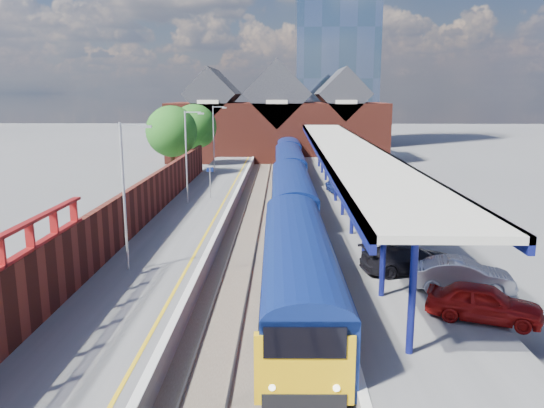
{
  "coord_description": "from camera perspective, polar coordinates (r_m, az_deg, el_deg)",
  "views": [
    {
      "loc": [
        0.89,
        -17.95,
        9.26
      ],
      "look_at": [
        0.2,
        13.93,
        2.6
      ],
      "focal_mm": 35.0,
      "sensor_mm": 36.0,
      "label": 1
    }
  ],
  "objects": [
    {
      "name": "parked_car_blue",
      "position": [
        45.34,
        8.83,
        1.99
      ],
      "size": [
        5.01,
        3.05,
        1.3
      ],
      "primitive_type": "imported",
      "rotation": [
        0.0,
        0.0,
        1.77
      ],
      "color": "navy",
      "rests_on": "right_platform"
    },
    {
      "name": "ballast_bed",
      "position": [
        39.07,
        -0.09,
        -1.87
      ],
      "size": [
        6.0,
        76.0,
        0.06
      ],
      "primitive_type": "cube",
      "color": "#473D33",
      "rests_on": "ground"
    },
    {
      "name": "right_platform",
      "position": [
        39.29,
        8.69,
        -1.23
      ],
      "size": [
        6.0,
        76.0,
        1.0
      ],
      "primitive_type": "cube",
      "color": "#565659",
      "rests_on": "ground"
    },
    {
      "name": "lamp_post_d",
      "position": [
        56.58,
        -6.17,
        7.4
      ],
      "size": [
        1.48,
        0.18,
        7.0
      ],
      "color": "#A5A8AA",
      "rests_on": "left_platform"
    },
    {
      "name": "lamp_post_c",
      "position": [
        40.83,
        -9.03,
        5.65
      ],
      "size": [
        1.48,
        0.18,
        7.0
      ],
      "color": "#A5A8AA",
      "rests_on": "left_platform"
    },
    {
      "name": "platform_sign",
      "position": [
        42.87,
        -6.67,
        2.9
      ],
      "size": [
        0.55,
        0.08,
        2.5
      ],
      "color": "#A5A8AA",
      "rests_on": "left_platform"
    },
    {
      "name": "tree_near",
      "position": [
        55.16,
        -10.61,
        7.54
      ],
      "size": [
        5.2,
        5.2,
        8.1
      ],
      "color": "#382314",
      "rests_on": "ground"
    },
    {
      "name": "coping_left",
      "position": [
        39.05,
        -4.72,
        -0.42
      ],
      "size": [
        0.3,
        76.0,
        0.05
      ],
      "primitive_type": "cube",
      "color": "silver",
      "rests_on": "left_platform"
    },
    {
      "name": "tree_far",
      "position": [
        62.82,
        -8.22,
        8.11
      ],
      "size": [
        5.2,
        5.2,
        8.1
      ],
      "color": "#382314",
      "rests_on": "ground"
    },
    {
      "name": "relay_cabinet",
      "position": [
        16.89,
        4.75,
        -19.5
      ],
      "size": [
        0.91,
        1.05,
        1.0
      ],
      "primitive_type": "cube",
      "rotation": [
        0.0,
        0.0,
        -0.26
      ],
      "color": "#B5B8BB",
      "rests_on": "ground"
    },
    {
      "name": "station_building",
      "position": [
        76.05,
        0.58,
        8.92
      ],
      "size": [
        30.0,
        12.12,
        13.78
      ],
      "color": "#592017",
      "rests_on": "ground"
    },
    {
      "name": "rails",
      "position": [
        39.05,
        -0.09,
        -1.74
      ],
      "size": [
        4.51,
        76.0,
        0.14
      ],
      "color": "slate",
      "rests_on": "ground"
    },
    {
      "name": "lamp_post_b",
      "position": [
        25.39,
        -15.37,
        1.69
      ],
      "size": [
        1.48,
        0.18,
        7.0
      ],
      "color": "#A5A8AA",
      "rests_on": "left_platform"
    },
    {
      "name": "train",
      "position": [
        46.86,
        1.97,
        3.03
      ],
      "size": [
        3.07,
        65.94,
        3.45
      ],
      "color": "navy",
      "rests_on": "ground"
    },
    {
      "name": "parked_car_red",
      "position": [
        21.4,
        21.83,
        -9.79
      ],
      "size": [
        4.41,
        3.04,
        1.39
      ],
      "primitive_type": "imported",
      "rotation": [
        0.0,
        0.0,
        1.19
      ],
      "color": "maroon",
      "rests_on": "right_platform"
    },
    {
      "name": "brick_wall",
      "position": [
        33.45,
        -14.37,
        -0.32
      ],
      "size": [
        0.35,
        50.0,
        3.86
      ],
      "color": "#592017",
      "rests_on": "left_platform"
    },
    {
      "name": "coping_right",
      "position": [
        38.9,
        4.55,
        -0.46
      ],
      "size": [
        0.3,
        76.0,
        0.05
      ],
      "primitive_type": "cube",
      "color": "silver",
      "rests_on": "right_platform"
    },
    {
      "name": "canopy",
      "position": [
        40.37,
        7.82,
        5.99
      ],
      "size": [
        4.5,
        52.0,
        4.48
      ],
      "color": "navy",
      "rests_on": "right_platform"
    },
    {
      "name": "left_platform",
      "position": [
        39.47,
        -8.1,
        -1.15
      ],
      "size": [
        5.0,
        76.0,
        1.0
      ],
      "primitive_type": "cube",
      "color": "#565659",
      "rests_on": "ground"
    },
    {
      "name": "glass_tower",
      "position": [
        98.98,
        6.86,
        18.06
      ],
      "size": [
        14.2,
        14.2,
        40.3
      ],
      "color": "slate",
      "rests_on": "ground"
    },
    {
      "name": "parked_car_dark",
      "position": [
        25.81,
        14.6,
        -5.7
      ],
      "size": [
        4.91,
        2.73,
        1.35
      ],
      "primitive_type": "imported",
      "rotation": [
        0.0,
        0.0,
        1.76
      ],
      "color": "black",
      "rests_on": "right_platform"
    },
    {
      "name": "yellow_line",
      "position": [
        39.12,
        -5.59,
        -0.44
      ],
      "size": [
        0.14,
        76.0,
        0.01
      ],
      "primitive_type": "cube",
      "color": "yellow",
      "rests_on": "left_platform"
    },
    {
      "name": "parked_car_silver",
      "position": [
        24.09,
        19.75,
        -7.24
      ],
      "size": [
        4.39,
        2.15,
        1.39
      ],
      "primitive_type": "imported",
      "rotation": [
        0.0,
        0.0,
        1.4
      ],
      "color": "silver",
      "rests_on": "right_platform"
    },
    {
      "name": "ground",
      "position": [
        48.85,
        0.18,
        0.87
      ],
      "size": [
        240.0,
        240.0,
        0.0
      ],
      "primitive_type": "plane",
      "color": "#5B5B5E",
      "rests_on": "ground"
    }
  ]
}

